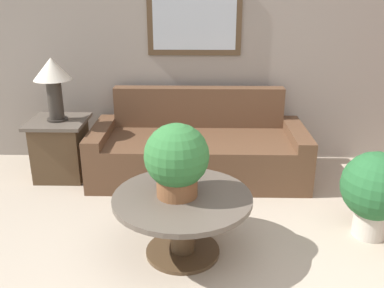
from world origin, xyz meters
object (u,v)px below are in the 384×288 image
Objects in this scene: couch_main at (198,150)px; table_lamp at (53,77)px; potted_plant_on_table at (177,159)px; potted_plant_floor at (375,189)px; coffee_table at (182,212)px; side_table at (61,148)px.

couch_main is 3.47× the size of table_lamp.
table_lamp is 1.17× the size of potted_plant_on_table.
potted_plant_floor is (1.41, -1.15, 0.13)m from couch_main.
coffee_table is 1.42× the size of potted_plant_floor.
potted_plant_floor is at bearing 10.54° from coffee_table.
side_table is 1.15× the size of potted_plant_on_table.
table_lamp reaches higher than side_table.
couch_main is 1.82m from potted_plant_floor.
table_lamp is at bearing 134.19° from coffee_table.
side_table is at bearing 134.19° from coffee_table.
potted_plant_floor is (1.56, 0.27, -0.36)m from potted_plant_on_table.
couch_main is at bearing 84.10° from potted_plant_on_table.
table_lamp is at bearing 159.03° from potted_plant_floor.
potted_plant_on_table is at bearing -46.40° from table_lamp.
coffee_table is 1.54m from potted_plant_floor.
potted_plant_on_table is (1.30, -1.36, 0.46)m from side_table.
side_table is at bearing -177.90° from couch_main.
potted_plant_floor is at bearing 9.87° from potted_plant_on_table.
potted_plant_on_table is (-0.04, 0.01, 0.42)m from coffee_table.
potted_plant_on_table reaches higher than couch_main.
couch_main is 3.07× the size of potted_plant_floor.
table_lamp is at bearing 90.00° from side_table.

